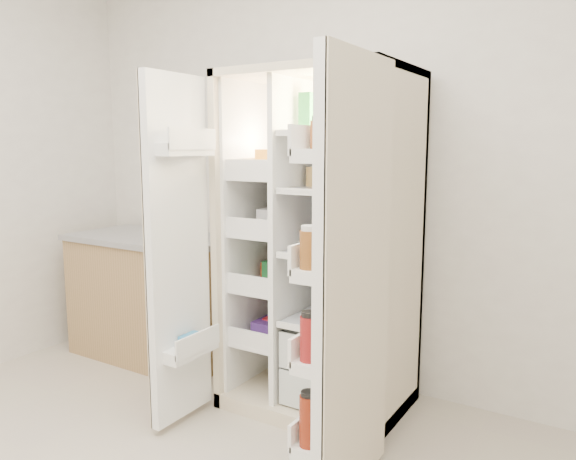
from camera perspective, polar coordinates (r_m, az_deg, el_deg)
The scene contains 5 objects.
wall_back at distance 3.25m, azimuth 6.07°, elevation 7.53°, with size 4.00×0.02×2.70m, color white.
refrigerator at distance 2.98m, azimuth 4.09°, elevation -4.32°, with size 0.92×0.70×1.80m.
freezer_door at distance 2.76m, azimuth -11.37°, elevation -2.35°, with size 0.15×0.40×1.72m.
fridge_door at distance 2.15m, azimuth 6.44°, elevation -5.99°, with size 0.17×0.58×1.72m.
kitchen_counter at distance 3.81m, azimuth -13.78°, elevation -6.72°, with size 1.14×0.61×0.83m.
Camera 1 is at (1.42, -0.92, 1.41)m, focal length 34.00 mm.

